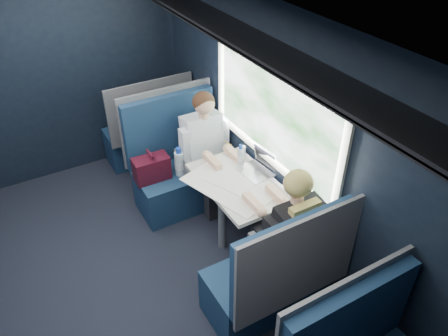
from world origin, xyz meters
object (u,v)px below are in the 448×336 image
seat_bay_far (273,279)px  bottle_small (241,156)px  seat_bay_near (178,169)px  man (207,147)px  laptop (260,165)px  seat_row_front (148,131)px  woman (289,227)px  cup (242,150)px  table (236,189)px

seat_bay_far → bottle_small: seat_bay_far is taller
seat_bay_near → man: man is taller
seat_bay_near → laptop: (0.48, -0.82, 0.38)m
bottle_small → seat_row_front: bearing=103.3°
woman → cup: (0.23, 1.09, 0.05)m
table → cup: bearing=51.9°
bottle_small → table: bearing=-128.2°
laptop → seat_bay_near: bearing=120.5°
woman → bottle_small: (0.12, 0.94, 0.11)m
seat_row_front → laptop: size_ratio=3.33×
man → bottle_small: bearing=-75.6°
seat_bay_near → man: 0.43m
seat_bay_far → seat_row_front: size_ratio=1.09×
man → laptop: 0.69m
seat_bay_far → seat_row_front: bearing=90.0°
cup → seat_row_front: bearing=108.6°
seat_bay_far → cup: (0.48, 1.25, 0.37)m
table → seat_row_front: bearing=95.8°
seat_row_front → table: bearing=-84.2°
table → cup: 0.49m
seat_bay_near → cup: size_ratio=15.06×
bottle_small → cup: bottle_small is taller
man → bottle_small: size_ratio=6.05×
seat_row_front → woman: size_ratio=0.88×
seat_row_front → woman: woman is taller
seat_bay_far → laptop: size_ratio=3.62×
table → seat_bay_near: seat_bay_near is taller
seat_bay_far → laptop: seat_bay_far is taller
seat_bay_far → seat_row_front: (0.00, 2.67, -0.00)m
seat_bay_near → laptop: bearing=-59.5°
seat_bay_far → cup: seat_bay_far is taller
seat_bay_near → seat_row_front: bearing=88.9°
seat_bay_near → cup: bearing=-44.8°
man → cup: size_ratio=15.80×
bottle_small → cup: 0.19m
seat_bay_far → table: bearing=78.2°
woman → cup: woman is taller
table → laptop: laptop is taller
table → bottle_small: bearing=51.8°
seat_bay_near → cup: seat_bay_near is taller
seat_bay_far → cup: bearing=69.1°
seat_bay_near → cup: (0.50, -0.49, 0.36)m
table → woman: 0.71m
seat_bay_far → seat_bay_near: bearing=90.6°
seat_row_front → bottle_small: size_ratio=5.31×
woman → bottle_small: woman is taller
seat_row_front → cup: 1.54m
seat_bay_far → laptop: 1.11m
woman → seat_bay_far: bearing=-146.2°
laptop → bottle_small: laptop is taller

